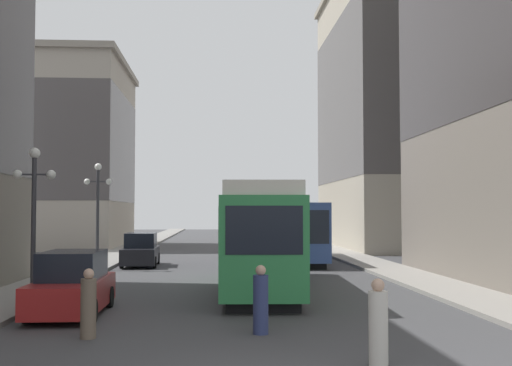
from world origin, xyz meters
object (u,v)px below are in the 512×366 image
object	(u,v)px
parked_car_left_near	(141,251)
pedestrian_crossing_near	(88,306)
lamp_post_left_far	(98,199)
streetcar	(259,234)
parked_car_left_mid	(72,285)
transit_bus	(296,229)
pedestrian_on_sidewalk	(378,325)
lamp_post_left_near	(34,198)
pedestrian_crossing_far	(261,302)

from	to	relation	value
parked_car_left_near	pedestrian_crossing_near	xyz separation A→B (m)	(1.17, -20.13, -0.08)
parked_car_left_near	lamp_post_left_far	xyz separation A→B (m)	(-1.90, -2.51, 2.80)
streetcar	parked_car_left_near	distance (m)	12.43
streetcar	parked_car_left_mid	distance (m)	8.18
transit_bus	parked_car_left_near	bearing A→B (deg)	-162.69
parked_car_left_mid	pedestrian_crossing_near	world-z (taller)	parked_car_left_mid
pedestrian_on_sidewalk	lamp_post_left_near	distance (m)	13.36
pedestrian_crossing_near	parked_car_left_near	bearing A→B (deg)	-174.57
streetcar	transit_bus	distance (m)	13.73
lamp_post_left_far	pedestrian_crossing_near	bearing A→B (deg)	-80.13
streetcar	pedestrian_on_sidewalk	bearing A→B (deg)	-80.63
transit_bus	pedestrian_on_sidewalk	xyz separation A→B (m)	(-1.62, -25.61, -1.17)
pedestrian_crossing_far	lamp_post_left_far	world-z (taller)	lamp_post_left_far
pedestrian_crossing_far	pedestrian_crossing_near	bearing A→B (deg)	-97.34
lamp_post_left_near	transit_bus	bearing A→B (deg)	56.43
pedestrian_crossing_near	lamp_post_left_near	xyz separation A→B (m)	(-3.07, 6.30, 2.68)
pedestrian_crossing_near	pedestrian_crossing_far	bearing A→B (deg)	96.20
parked_car_left_near	parked_car_left_mid	distance (m)	16.58
lamp_post_left_far	pedestrian_crossing_far	bearing A→B (deg)	-67.62
parked_car_left_mid	pedestrian_crossing_far	world-z (taller)	parked_car_left_mid
parked_car_left_near	pedestrian_crossing_far	world-z (taller)	parked_car_left_near
pedestrian_crossing_far	lamp_post_left_far	distance (m)	18.96
parked_car_left_near	lamp_post_left_near	distance (m)	14.20
transit_bus	lamp_post_left_near	distance (m)	19.59
transit_bus	lamp_post_left_near	bearing A→B (deg)	-121.60
transit_bus	parked_car_left_mid	bearing A→B (deg)	-113.11
pedestrian_crossing_near	lamp_post_left_far	world-z (taller)	lamp_post_left_far
parked_car_left_mid	pedestrian_on_sidewalk	bearing A→B (deg)	-42.62
transit_bus	parked_car_left_near	distance (m)	9.30
lamp_post_left_near	lamp_post_left_far	world-z (taller)	lamp_post_left_far
streetcar	pedestrian_crossing_near	size ratio (longest dim) A/B	7.92
pedestrian_crossing_near	lamp_post_left_near	world-z (taller)	lamp_post_left_near
streetcar	pedestrian_crossing_near	xyz separation A→B (m)	(-4.61, -9.20, -1.34)
parked_car_left_mid	parked_car_left_near	bearing A→B (deg)	89.55
lamp_post_left_near	parked_car_left_mid	bearing A→B (deg)	-55.34
transit_bus	parked_car_left_near	size ratio (longest dim) A/B	2.55
pedestrian_on_sidewalk	lamp_post_left_far	bearing A→B (deg)	160.83
pedestrian_crossing_far	transit_bus	bearing A→B (deg)	159.23
pedestrian_crossing_near	pedestrian_crossing_far	world-z (taller)	pedestrian_crossing_far
pedestrian_crossing_near	lamp_post_left_near	size ratio (longest dim) A/B	0.33
parked_car_left_mid	pedestrian_crossing_near	distance (m)	3.74
lamp_post_left_far	pedestrian_on_sidewalk	bearing A→B (deg)	-66.05
lamp_post_left_near	pedestrian_crossing_far	bearing A→B (deg)	-40.09
parked_car_left_mid	lamp_post_left_far	bearing A→B (deg)	97.23
pedestrian_crossing_near	pedestrian_on_sidewalk	distance (m)	6.82
streetcar	parked_car_left_near	bearing A→B (deg)	120.23
pedestrian_crossing_far	pedestrian_on_sidewalk	xyz separation A→B (m)	(2.04, -3.33, 0.00)
pedestrian_crossing_far	lamp_post_left_far	bearing A→B (deg)	-169.06
streetcar	pedestrian_crossing_near	world-z (taller)	streetcar
parked_car_left_near	lamp_post_left_near	bearing A→B (deg)	-99.37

